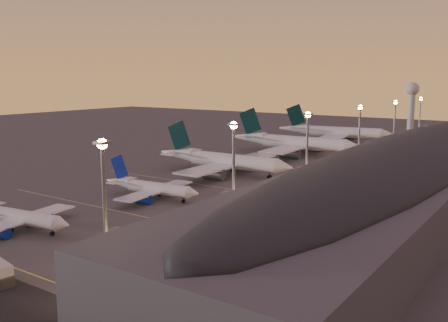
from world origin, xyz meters
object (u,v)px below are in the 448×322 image
(airliner_narrow_south, at_px, (15,216))
(baggage_tug_a, at_px, (103,259))
(radar_tower, at_px, (412,98))
(catering_truck_b, at_px, (1,274))
(airliner_wide_far, at_px, (334,132))
(airliner_wide_mid, at_px, (292,142))
(baggage_tug_b, at_px, (143,255))
(airliner_narrow_north, at_px, (151,188))
(airliner_wide_near, at_px, (222,160))

(airliner_narrow_south, bearing_deg, baggage_tug_a, -13.07)
(radar_tower, bearing_deg, catering_truck_b, -88.09)
(airliner_wide_far, bearing_deg, airliner_wide_mid, -96.61)
(airliner_wide_mid, relative_size, baggage_tug_b, 17.70)
(airliner_narrow_north, bearing_deg, baggage_tug_b, -53.76)
(airliner_narrow_north, distance_m, radar_tower, 249.67)
(airliner_wide_near, relative_size, baggage_tug_a, 14.26)
(baggage_tug_a, bearing_deg, airliner_wide_far, 118.98)
(radar_tower, distance_m, catering_truck_b, 311.47)
(airliner_narrow_south, relative_size, airliner_narrow_north, 0.98)
(airliner_narrow_south, distance_m, airliner_wide_near, 86.17)
(airliner_wide_far, bearing_deg, catering_truck_b, -91.29)
(airliner_narrow_north, height_order, catering_truck_b, airliner_narrow_north)
(airliner_narrow_south, distance_m, airliner_narrow_north, 41.88)
(airliner_wide_mid, relative_size, baggage_tug_a, 15.92)
(airliner_wide_far, relative_size, catering_truck_b, 9.22)
(airliner_narrow_south, xyz_separation_m, radar_tower, (16.72, 290.26, 18.75))
(airliner_narrow_north, bearing_deg, airliner_narrow_south, -102.13)
(airliner_narrow_south, height_order, radar_tower, radar_tower)
(baggage_tug_b, bearing_deg, airliner_wide_mid, 71.20)
(airliner_narrow_south, relative_size, baggage_tug_b, 9.02)
(airliner_wide_near, bearing_deg, radar_tower, 84.76)
(airliner_wide_near, xyz_separation_m, baggage_tug_b, (38.56, -82.83, -4.42))
(radar_tower, bearing_deg, airliner_wide_near, -94.62)
(airliner_narrow_north, xyz_separation_m, baggage_tug_a, (28.39, -44.26, -2.66))
(airliner_narrow_south, xyz_separation_m, airliner_wide_far, (-2.04, 199.84, 2.22))
(airliner_narrow_north, bearing_deg, catering_truck_b, -75.61)
(radar_tower, relative_size, baggage_tug_b, 8.68)
(airliner_wide_near, xyz_separation_m, catering_truck_b, (26.84, -106.54, -3.15))
(baggage_tug_a, bearing_deg, airliner_narrow_north, 141.70)
(airliner_narrow_south, xyz_separation_m, catering_truck_b, (27.06, -20.39, -1.37))
(airliner_wide_far, height_order, baggage_tug_a, airliner_wide_far)
(airliner_wide_mid, height_order, baggage_tug_a, airliner_wide_mid)
(airliner_narrow_south, distance_m, airliner_wide_mid, 144.62)
(airliner_narrow_north, relative_size, radar_tower, 1.06)
(airliner_wide_near, xyz_separation_m, radar_tower, (16.50, 204.11, 16.97))
(airliner_wide_mid, bearing_deg, airliner_wide_far, 90.18)
(baggage_tug_a, height_order, baggage_tug_b, baggage_tug_a)
(baggage_tug_b, bearing_deg, airliner_narrow_north, 97.24)
(airliner_wide_near, height_order, radar_tower, radar_tower)
(airliner_narrow_north, distance_m, baggage_tug_b, 51.03)
(baggage_tug_a, bearing_deg, baggage_tug_b, 67.74)
(airliner_narrow_south, bearing_deg, catering_truck_b, -45.47)
(airliner_wide_far, distance_m, radar_tower, 93.82)
(airliner_narrow_north, distance_m, airliner_wide_far, 158.45)
(airliner_wide_mid, bearing_deg, baggage_tug_a, -79.24)
(airliner_narrow_south, xyz_separation_m, airliner_wide_mid, (0.09, 144.61, 2.35))
(airliner_narrow_north, distance_m, airliner_wide_near, 44.89)
(baggage_tug_a, bearing_deg, airliner_narrow_south, -165.58)
(airliner_narrow_south, relative_size, catering_truck_b, 4.81)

